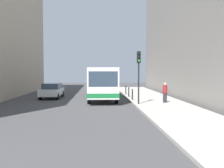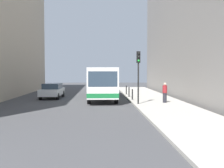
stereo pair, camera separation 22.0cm
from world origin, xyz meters
name	(u,v)px [view 1 (the left image)]	position (x,y,z in m)	size (l,w,h in m)	color
ground_plane	(94,103)	(0.00, 0.00, 0.00)	(80.00, 80.00, 0.00)	#424244
sidewalk	(156,101)	(5.40, 0.00, 0.07)	(4.40, 40.00, 0.15)	#ADA89E
building_right	(208,14)	(11.50, 4.00, 8.41)	(7.00, 32.00, 16.81)	gray
bus	(102,81)	(0.75, 3.25, 1.73)	(2.59, 11.03, 3.00)	white
car_beside_bus	(52,90)	(-4.21, 4.18, 0.78)	(1.98, 4.46, 1.48)	silver
traffic_light	(139,67)	(3.55, -2.22, 3.01)	(0.28, 0.33, 4.10)	black
bollard_near	(132,94)	(3.45, 0.88, 0.62)	(0.11, 0.11, 0.95)	black
bollard_mid	(129,92)	(3.45, 3.74, 0.62)	(0.11, 0.11, 0.95)	black
bollard_far	(126,90)	(3.45, 6.59, 0.62)	(0.11, 0.11, 0.95)	black
pedestrian_near_signal	(165,93)	(5.82, -1.47, 0.95)	(0.38, 0.38, 1.62)	#26262D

